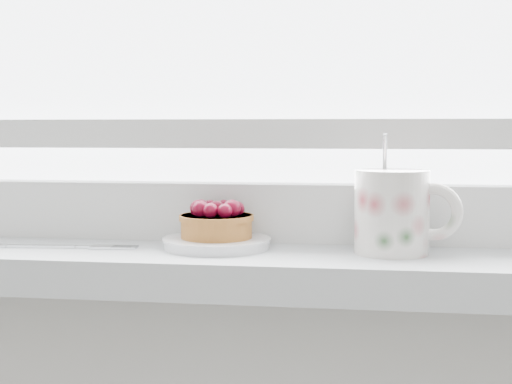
% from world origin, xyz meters
% --- Properties ---
extents(saucer, '(0.12, 0.12, 0.01)m').
position_xyz_m(saucer, '(-0.03, 1.90, 0.95)').
color(saucer, silver).
rests_on(saucer, windowsill).
extents(raspberry_tart, '(0.08, 0.08, 0.04)m').
position_xyz_m(raspberry_tart, '(-0.03, 1.90, 0.97)').
color(raspberry_tart, brown).
rests_on(raspberry_tart, saucer).
extents(floral_mug, '(0.12, 0.10, 0.13)m').
position_xyz_m(floral_mug, '(0.17, 1.89, 0.99)').
color(floral_mug, silver).
rests_on(floral_mug, windowsill).
extents(fork, '(0.17, 0.03, 0.00)m').
position_xyz_m(fork, '(-0.20, 1.88, 0.94)').
color(fork, silver).
rests_on(fork, windowsill).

